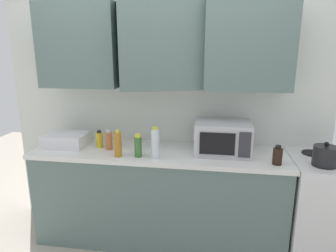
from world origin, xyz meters
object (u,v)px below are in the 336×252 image
object	(u,v)px
dish_rack	(67,140)
bottle_clear_tall	(155,143)
bottle_amber_vinegar	(118,144)
stove_range	(332,209)
bottle_yellow_mustard	(99,139)
bottle_spice_jar	(109,140)
bottle_soy_dark	(277,156)
bottle_green_oil	(138,146)
microwave	(223,138)
kettle	(325,155)

from	to	relation	value
dish_rack	bottle_clear_tall	bearing A→B (deg)	-12.74
bottle_clear_tall	bottle_amber_vinegar	size ratio (longest dim) A/B	1.15
dish_rack	bottle_amber_vinegar	size ratio (longest dim) A/B	1.60
stove_range	bottle_yellow_mustard	world-z (taller)	bottle_yellow_mustard
bottle_amber_vinegar	bottle_spice_jar	world-z (taller)	bottle_amber_vinegar
stove_range	bottle_soy_dark	xyz separation A→B (m)	(-0.53, -0.17, 0.52)
bottle_amber_vinegar	bottle_green_oil	bearing A→B (deg)	6.65
bottle_green_oil	bottle_yellow_mustard	bearing A→B (deg)	155.04
bottle_soy_dark	microwave	bearing A→B (deg)	154.12
stove_range	kettle	world-z (taller)	kettle
kettle	microwave	size ratio (longest dim) A/B	0.38
bottle_yellow_mustard	microwave	bearing A→B (deg)	0.67
bottle_amber_vinegar	bottle_clear_tall	bearing A→B (deg)	1.18
dish_rack	bottle_spice_jar	size ratio (longest dim) A/B	2.03
bottle_clear_tall	dish_rack	bearing A→B (deg)	167.26
microwave	bottle_spice_jar	bearing A→B (deg)	-176.59
bottle_soy_dark	bottle_amber_vinegar	xyz separation A→B (m)	(-1.31, -0.02, 0.04)
bottle_clear_tall	bottle_soy_dark	xyz separation A→B (m)	(0.99, 0.02, -0.06)
bottle_yellow_mustard	bottle_amber_vinegar	bearing A→B (deg)	-40.60
dish_rack	bottle_yellow_mustard	xyz separation A→B (m)	(0.32, 0.01, 0.01)
bottle_yellow_mustard	kettle	bearing A→B (deg)	-4.98
bottle_amber_vinegar	dish_rack	bearing A→B (deg)	159.99
kettle	bottle_clear_tall	size ratio (longest dim) A/B	0.68
bottle_amber_vinegar	bottle_green_oil	world-z (taller)	bottle_amber_vinegar
stove_range	bottle_soy_dark	bearing A→B (deg)	-162.59
bottle_soy_dark	bottle_green_oil	bearing A→B (deg)	-179.82
dish_rack	bottle_clear_tall	distance (m)	0.92
microwave	bottle_amber_vinegar	bearing A→B (deg)	-165.31
stove_range	bottle_clear_tall	bearing A→B (deg)	-173.12
kettle	bottle_green_oil	size ratio (longest dim) A/B	0.91
dish_rack	stove_range	bearing A→B (deg)	-0.47
kettle	bottle_yellow_mustard	xyz separation A→B (m)	(-1.93, 0.17, -0.01)
bottle_soy_dark	bottle_spice_jar	xyz separation A→B (m)	(-1.45, 0.15, 0.01)
kettle	bottle_spice_jar	distance (m)	1.82
bottle_clear_tall	bottle_amber_vinegar	distance (m)	0.32
microwave	bottle_soy_dark	bearing A→B (deg)	-25.88
bottle_green_oil	microwave	bearing A→B (deg)	16.54
kettle	bottle_soy_dark	size ratio (longest dim) A/B	1.16
microwave	bottle_green_oil	xyz separation A→B (m)	(-0.71, -0.21, -0.04)
dish_rack	bottle_soy_dark	size ratio (longest dim) A/B	2.39
dish_rack	bottle_yellow_mustard	size ratio (longest dim) A/B	2.36
dish_rack	bottle_amber_vinegar	distance (m)	0.62
microwave	bottle_clear_tall	world-z (taller)	microwave
bottle_amber_vinegar	bottle_yellow_mustard	bearing A→B (deg)	139.40
bottle_yellow_mustard	bottle_green_oil	world-z (taller)	bottle_green_oil
bottle_amber_vinegar	bottle_green_oil	size ratio (longest dim) A/B	1.17
bottle_green_oil	bottle_spice_jar	bearing A→B (deg)	154.46
dish_rack	bottle_clear_tall	world-z (taller)	bottle_clear_tall
bottle_yellow_mustard	bottle_soy_dark	world-z (taller)	bottle_yellow_mustard
stove_range	microwave	world-z (taller)	microwave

